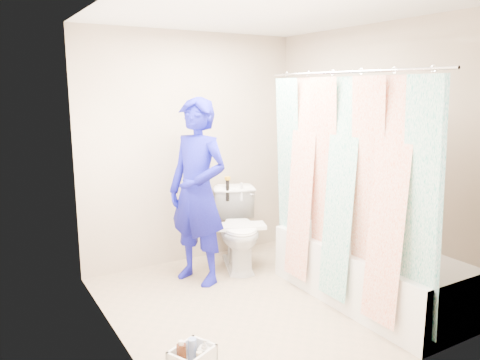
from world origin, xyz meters
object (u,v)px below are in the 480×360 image
bathtub (366,271)px  plumber (198,192)px  toilet (239,229)px  cleaning_caddy (193,360)px

bathtub → plumber: (-1.07, 1.14, 0.61)m
toilet → plumber: size_ratio=0.46×
bathtub → toilet: (-0.55, 1.26, 0.13)m
toilet → cleaning_caddy: bearing=-108.2°
bathtub → plumber: size_ratio=1.00×
cleaning_caddy → bathtub: bearing=-18.4°
cleaning_caddy → toilet: bearing=25.8°
bathtub → cleaning_caddy: (-1.75, -0.19, -0.19)m
plumber → cleaning_caddy: 1.69m
cleaning_caddy → plumber: bearing=38.3°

